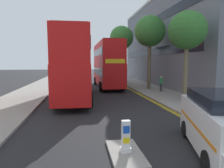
{
  "coord_description": "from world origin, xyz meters",
  "views": [
    {
      "loc": [
        -1.51,
        -1.37,
        3.17
      ],
      "look_at": [
        0.5,
        11.0,
        1.8
      ],
      "focal_mm": 31.74,
      "sensor_mm": 36.0,
      "label": 1
    }
  ],
  "objects_px": {
    "taxi_minivan": "(224,125)",
    "pedestrian_far": "(161,83)",
    "double_decker_bus_away": "(74,64)",
    "double_decker_bus_oncoming": "(107,63)",
    "keep_left_bollard": "(126,138)"
  },
  "relations": [
    {
      "from": "double_decker_bus_away",
      "to": "taxi_minivan",
      "type": "height_order",
      "value": "double_decker_bus_away"
    },
    {
      "from": "double_decker_bus_away",
      "to": "double_decker_bus_oncoming",
      "type": "height_order",
      "value": "same"
    },
    {
      "from": "double_decker_bus_away",
      "to": "double_decker_bus_oncoming",
      "type": "distance_m",
      "value": 8.71
    },
    {
      "from": "double_decker_bus_oncoming",
      "to": "taxi_minivan",
      "type": "relative_size",
      "value": 2.1
    },
    {
      "from": "keep_left_bollard",
      "to": "double_decker_bus_away",
      "type": "height_order",
      "value": "double_decker_bus_away"
    },
    {
      "from": "taxi_minivan",
      "to": "pedestrian_far",
      "type": "height_order",
      "value": "taxi_minivan"
    },
    {
      "from": "double_decker_bus_away",
      "to": "taxi_minivan",
      "type": "bearing_deg",
      "value": -65.22
    },
    {
      "from": "double_decker_bus_oncoming",
      "to": "taxi_minivan",
      "type": "bearing_deg",
      "value": -85.93
    },
    {
      "from": "taxi_minivan",
      "to": "keep_left_bollard",
      "type": "bearing_deg",
      "value": 170.93
    },
    {
      "from": "pedestrian_far",
      "to": "taxi_minivan",
      "type": "bearing_deg",
      "value": -104.63
    },
    {
      "from": "keep_left_bollard",
      "to": "taxi_minivan",
      "type": "xyz_separation_m",
      "value": [
        3.3,
        -0.53,
        0.46
      ]
    },
    {
      "from": "double_decker_bus_away",
      "to": "pedestrian_far",
      "type": "relative_size",
      "value": 6.7
    },
    {
      "from": "taxi_minivan",
      "to": "pedestrian_far",
      "type": "xyz_separation_m",
      "value": [
        3.56,
        13.65,
        -0.08
      ]
    },
    {
      "from": "double_decker_bus_oncoming",
      "to": "pedestrian_far",
      "type": "distance_m",
      "value": 7.68
    },
    {
      "from": "keep_left_bollard",
      "to": "taxi_minivan",
      "type": "distance_m",
      "value": 3.37
    }
  ]
}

